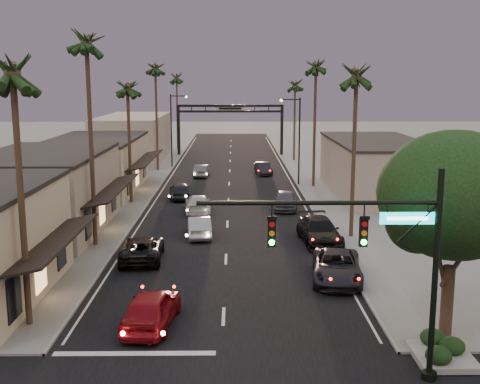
{
  "coord_description": "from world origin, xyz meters",
  "views": [
    {
      "loc": [
        0.49,
        -16.23,
        10.79
      ],
      "look_at": [
        0.95,
        27.91,
        2.5
      ],
      "focal_mm": 45.0,
      "sensor_mm": 36.0,
      "label": 1
    }
  ],
  "objects_px": {
    "palm_ra": "(357,69)",
    "palm_far": "(176,75)",
    "traffic_signal": "(383,245)",
    "streetlight_left": "(173,124)",
    "curbside_near": "(337,267)",
    "oncoming_pickup": "(142,248)",
    "palm_lc": "(127,83)",
    "oncoming_red": "(151,308)",
    "oncoming_silver": "(199,226)",
    "corner_tree": "(456,200)",
    "streetlight_right": "(297,134)",
    "palm_rb": "(316,63)",
    "arch": "(230,117)",
    "palm_ld": "(155,65)",
    "palm_la": "(12,63)",
    "curbside_black": "(319,231)",
    "palm_lb": "(86,37)",
    "palm_rc": "(295,82)"
  },
  "relations": [
    {
      "from": "oncoming_red",
      "to": "oncoming_pickup",
      "type": "bearing_deg",
      "value": -73.13
    },
    {
      "from": "traffic_signal",
      "to": "palm_rc",
      "type": "bearing_deg",
      "value": 87.22
    },
    {
      "from": "palm_ld",
      "to": "palm_ra",
      "type": "relative_size",
      "value": 1.08
    },
    {
      "from": "corner_tree",
      "to": "oncoming_silver",
      "type": "distance_m",
      "value": 21.1
    },
    {
      "from": "corner_tree",
      "to": "palm_lc",
      "type": "relative_size",
      "value": 0.72
    },
    {
      "from": "palm_ra",
      "to": "palm_far",
      "type": "xyz_separation_m",
      "value": [
        -16.9,
        54.0,
        0.0
      ]
    },
    {
      "from": "palm_rc",
      "to": "palm_far",
      "type": "xyz_separation_m",
      "value": [
        -16.9,
        14.0,
        0.97
      ]
    },
    {
      "from": "palm_la",
      "to": "palm_lb",
      "type": "bearing_deg",
      "value": 90.0
    },
    {
      "from": "corner_tree",
      "to": "oncoming_silver",
      "type": "relative_size",
      "value": 2.0
    },
    {
      "from": "oncoming_red",
      "to": "oncoming_silver",
      "type": "relative_size",
      "value": 1.11
    },
    {
      "from": "streetlight_left",
      "to": "palm_ra",
      "type": "bearing_deg",
      "value": -65.46
    },
    {
      "from": "traffic_signal",
      "to": "streetlight_left",
      "type": "height_order",
      "value": "streetlight_left"
    },
    {
      "from": "traffic_signal",
      "to": "streetlight_left",
      "type": "relative_size",
      "value": 0.95
    },
    {
      "from": "palm_lc",
      "to": "curbside_black",
      "type": "relative_size",
      "value": 2.1
    },
    {
      "from": "palm_ld",
      "to": "palm_rc",
      "type": "relative_size",
      "value": 1.16
    },
    {
      "from": "curbside_near",
      "to": "oncoming_pickup",
      "type": "bearing_deg",
      "value": 168.41
    },
    {
      "from": "arch",
      "to": "palm_lc",
      "type": "height_order",
      "value": "palm_lc"
    },
    {
      "from": "palm_la",
      "to": "curbside_near",
      "type": "relative_size",
      "value": 2.35
    },
    {
      "from": "arch",
      "to": "oncoming_silver",
      "type": "xyz_separation_m",
      "value": [
        -1.93,
        -45.59,
        -4.81
      ]
    },
    {
      "from": "curbside_black",
      "to": "streetlight_right",
      "type": "bearing_deg",
      "value": 83.59
    },
    {
      "from": "palm_ra",
      "to": "streetlight_right",
      "type": "bearing_deg",
      "value": 94.57
    },
    {
      "from": "palm_ra",
      "to": "palm_far",
      "type": "height_order",
      "value": "same"
    },
    {
      "from": "oncoming_red",
      "to": "palm_la",
      "type": "bearing_deg",
      "value": 5.4
    },
    {
      "from": "streetlight_left",
      "to": "curbside_near",
      "type": "xyz_separation_m",
      "value": [
        13.0,
        -42.98,
        -4.55
      ]
    },
    {
      "from": "arch",
      "to": "palm_ld",
      "type": "distance_m",
      "value": 18.61
    },
    {
      "from": "streetlight_left",
      "to": "palm_lc",
      "type": "height_order",
      "value": "palm_lc"
    },
    {
      "from": "palm_ld",
      "to": "curbside_black",
      "type": "distance_m",
      "value": 37.48
    },
    {
      "from": "corner_tree",
      "to": "curbside_near",
      "type": "height_order",
      "value": "corner_tree"
    },
    {
      "from": "palm_rc",
      "to": "oncoming_pickup",
      "type": "xyz_separation_m",
      "value": [
        -13.66,
        -45.1,
        -9.74
      ]
    },
    {
      "from": "streetlight_right",
      "to": "palm_rc",
      "type": "distance_m",
      "value": 19.75
    },
    {
      "from": "traffic_signal",
      "to": "palm_far",
      "type": "height_order",
      "value": "palm_far"
    },
    {
      "from": "palm_lb",
      "to": "palm_ra",
      "type": "distance_m",
      "value": 17.42
    },
    {
      "from": "palm_rc",
      "to": "curbside_black",
      "type": "xyz_separation_m",
      "value": [
        -2.41,
        -41.44,
        -9.63
      ]
    },
    {
      "from": "oncoming_red",
      "to": "oncoming_pickup",
      "type": "height_order",
      "value": "oncoming_red"
    },
    {
      "from": "oncoming_silver",
      "to": "palm_ld",
      "type": "bearing_deg",
      "value": -83.52
    },
    {
      "from": "palm_lc",
      "to": "streetlight_left",
      "type": "bearing_deg",
      "value": 85.63
    },
    {
      "from": "palm_la",
      "to": "palm_ra",
      "type": "height_order",
      "value": "same"
    },
    {
      "from": "oncoming_pickup",
      "to": "palm_lc",
      "type": "bearing_deg",
      "value": -81.11
    },
    {
      "from": "palm_rc",
      "to": "curbside_black",
      "type": "height_order",
      "value": "palm_rc"
    },
    {
      "from": "palm_lb",
      "to": "palm_ld",
      "type": "height_order",
      "value": "palm_lb"
    },
    {
      "from": "palm_lc",
      "to": "corner_tree",
      "type": "bearing_deg",
      "value": -57.66
    },
    {
      "from": "palm_far",
      "to": "streetlight_right",
      "type": "bearing_deg",
      "value": -65.24
    },
    {
      "from": "streetlight_right",
      "to": "corner_tree",
      "type": "bearing_deg",
      "value": -86.11
    },
    {
      "from": "palm_far",
      "to": "oncoming_silver",
      "type": "xyz_separation_m",
      "value": [
        6.37,
        -53.6,
        -10.72
      ]
    },
    {
      "from": "corner_tree",
      "to": "oncoming_pickup",
      "type": "bearing_deg",
      "value": 141.77
    },
    {
      "from": "palm_la",
      "to": "palm_ld",
      "type": "relative_size",
      "value": 0.93
    },
    {
      "from": "oncoming_red",
      "to": "curbside_near",
      "type": "height_order",
      "value": "oncoming_red"
    },
    {
      "from": "palm_la",
      "to": "oncoming_red",
      "type": "relative_size",
      "value": 2.69
    },
    {
      "from": "traffic_signal",
      "to": "palm_ra",
      "type": "xyz_separation_m",
      "value": [
        2.91,
        20.0,
        6.36
      ]
    },
    {
      "from": "streetlight_right",
      "to": "palm_rb",
      "type": "distance_m",
      "value": 7.35
    }
  ]
}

